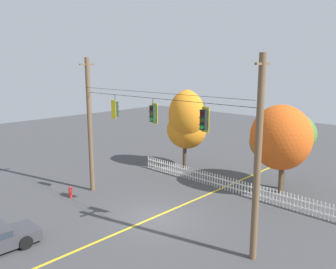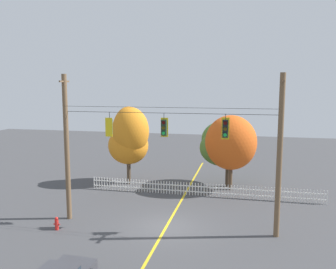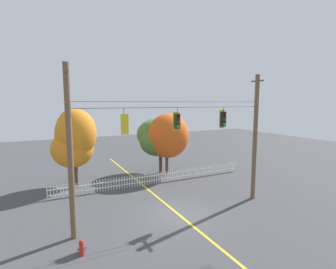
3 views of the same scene
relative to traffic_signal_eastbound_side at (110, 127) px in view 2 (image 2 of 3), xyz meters
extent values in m
plane|color=#424244|center=(3.46, 0.01, -5.93)|extent=(80.00, 80.00, 0.00)
cube|color=gold|center=(3.46, 0.01, -5.93)|extent=(0.16, 36.00, 0.01)
cylinder|color=brown|center=(-2.85, 0.01, -1.40)|extent=(0.31, 0.31, 9.06)
cylinder|color=brown|center=(9.76, 0.01, -1.40)|extent=(0.31, 0.31, 9.06)
cube|color=brown|center=(-2.85, 0.01, 2.68)|extent=(0.10, 1.10, 0.10)
cube|color=brown|center=(9.76, 0.01, 2.68)|extent=(0.10, 1.10, 0.10)
cylinder|color=black|center=(3.46, 0.01, 0.88)|extent=(12.41, 0.02, 0.02)
cylinder|color=black|center=(3.46, -0.24, 1.22)|extent=(12.41, 0.02, 0.02)
cylinder|color=black|center=(0.00, 0.01, 0.66)|extent=(0.03, 0.03, 0.43)
cube|color=yellow|center=(0.00, -0.12, -0.01)|extent=(0.43, 0.02, 1.12)
cube|color=#1E3323|center=(0.00, 0.01, -0.01)|extent=(0.30, 0.24, 0.91)
cylinder|color=#410706|center=(0.00, 0.14, 0.30)|extent=(0.20, 0.03, 0.20)
cube|color=#1E3323|center=(0.00, 0.19, 0.41)|extent=(0.22, 0.12, 0.06)
cylinder|color=#463B09|center=(0.00, 0.14, -0.01)|extent=(0.20, 0.03, 0.20)
cube|color=#1E3323|center=(0.00, 0.19, 0.11)|extent=(0.22, 0.12, 0.06)
cylinder|color=green|center=(0.00, 0.14, -0.31)|extent=(0.20, 0.03, 0.20)
cube|color=#1E3323|center=(0.00, 0.19, -0.19)|extent=(0.22, 0.12, 0.06)
cylinder|color=black|center=(3.32, 0.01, 0.69)|extent=(0.03, 0.03, 0.39)
cube|color=yellow|center=(3.32, 0.14, 0.04)|extent=(0.43, 0.02, 1.12)
cube|color=#1E3323|center=(3.32, 0.01, 0.04)|extent=(0.30, 0.24, 0.90)
cylinder|color=#410706|center=(3.32, -0.13, 0.34)|extent=(0.20, 0.03, 0.20)
cube|color=#1E3323|center=(3.32, -0.17, 0.46)|extent=(0.22, 0.12, 0.06)
cylinder|color=#463B09|center=(3.32, -0.13, 0.04)|extent=(0.20, 0.03, 0.20)
cube|color=#1E3323|center=(3.32, -0.17, 0.16)|extent=(0.22, 0.12, 0.06)
cylinder|color=green|center=(3.32, -0.13, -0.26)|extent=(0.20, 0.03, 0.20)
cube|color=#1E3323|center=(3.32, -0.17, -0.15)|extent=(0.22, 0.12, 0.06)
cylinder|color=black|center=(6.82, 0.01, 0.72)|extent=(0.03, 0.03, 0.32)
cube|color=yellow|center=(6.82, 0.14, 0.07)|extent=(0.43, 0.02, 1.22)
cube|color=black|center=(6.82, 0.01, 0.07)|extent=(0.30, 0.24, 0.99)
cylinder|color=#410706|center=(6.82, -0.13, 0.40)|extent=(0.20, 0.03, 0.20)
cube|color=black|center=(6.82, -0.17, 0.51)|extent=(0.22, 0.12, 0.06)
cylinder|color=#463B09|center=(6.82, -0.13, 0.07)|extent=(0.20, 0.03, 0.20)
cube|color=black|center=(6.82, -0.17, 0.18)|extent=(0.22, 0.12, 0.06)
cylinder|color=green|center=(6.82, -0.13, -0.26)|extent=(0.20, 0.03, 0.20)
cube|color=black|center=(6.82, -0.17, -0.15)|extent=(0.22, 0.12, 0.06)
cube|color=white|center=(-4.00, 6.39, -5.43)|extent=(0.06, 0.04, 1.00)
cube|color=white|center=(-3.78, 6.39, -5.43)|extent=(0.06, 0.04, 1.00)
cube|color=white|center=(-3.55, 6.39, -5.43)|extent=(0.06, 0.04, 1.00)
cube|color=white|center=(-3.33, 6.39, -5.43)|extent=(0.06, 0.04, 1.00)
cube|color=white|center=(-3.11, 6.39, -5.43)|extent=(0.06, 0.04, 1.00)
cube|color=white|center=(-2.88, 6.39, -5.43)|extent=(0.06, 0.04, 1.00)
cube|color=white|center=(-2.66, 6.39, -5.43)|extent=(0.06, 0.04, 1.00)
cube|color=white|center=(-2.43, 6.39, -5.43)|extent=(0.06, 0.04, 1.00)
cube|color=white|center=(-2.21, 6.39, -5.43)|extent=(0.06, 0.04, 1.00)
cube|color=white|center=(-1.98, 6.39, -5.43)|extent=(0.06, 0.04, 1.00)
cube|color=white|center=(-1.76, 6.39, -5.43)|extent=(0.06, 0.04, 1.00)
cube|color=white|center=(-1.54, 6.39, -5.43)|extent=(0.06, 0.04, 1.00)
cube|color=white|center=(-1.31, 6.39, -5.43)|extent=(0.06, 0.04, 1.00)
cube|color=white|center=(-1.09, 6.39, -5.43)|extent=(0.06, 0.04, 1.00)
cube|color=white|center=(-0.86, 6.39, -5.43)|extent=(0.06, 0.04, 1.00)
cube|color=white|center=(-0.64, 6.39, -5.43)|extent=(0.06, 0.04, 1.00)
cube|color=white|center=(-0.41, 6.39, -5.43)|extent=(0.06, 0.04, 1.00)
cube|color=white|center=(-0.19, 6.39, -5.43)|extent=(0.06, 0.04, 1.00)
cube|color=white|center=(0.03, 6.39, -5.43)|extent=(0.06, 0.04, 1.00)
cube|color=white|center=(0.26, 6.39, -5.43)|extent=(0.06, 0.04, 1.00)
cube|color=white|center=(0.48, 6.39, -5.43)|extent=(0.06, 0.04, 1.00)
cube|color=white|center=(0.71, 6.39, -5.43)|extent=(0.06, 0.04, 1.00)
cube|color=white|center=(0.93, 6.39, -5.43)|extent=(0.06, 0.04, 1.00)
cube|color=white|center=(1.15, 6.39, -5.43)|extent=(0.06, 0.04, 1.00)
cube|color=white|center=(1.38, 6.39, -5.43)|extent=(0.06, 0.04, 1.00)
cube|color=white|center=(1.60, 6.39, -5.43)|extent=(0.06, 0.04, 1.00)
cube|color=white|center=(1.83, 6.39, -5.43)|extent=(0.06, 0.04, 1.00)
cube|color=white|center=(2.05, 6.39, -5.43)|extent=(0.06, 0.04, 1.00)
cube|color=white|center=(2.28, 6.39, -5.43)|extent=(0.06, 0.04, 1.00)
cube|color=white|center=(2.50, 6.39, -5.43)|extent=(0.06, 0.04, 1.00)
cube|color=white|center=(2.72, 6.39, -5.43)|extent=(0.06, 0.04, 1.00)
cube|color=white|center=(2.95, 6.39, -5.43)|extent=(0.06, 0.04, 1.00)
cube|color=white|center=(3.17, 6.39, -5.43)|extent=(0.06, 0.04, 1.00)
cube|color=white|center=(3.40, 6.39, -5.43)|extent=(0.06, 0.04, 1.00)
cube|color=white|center=(3.62, 6.39, -5.43)|extent=(0.06, 0.04, 1.00)
cube|color=white|center=(3.84, 6.39, -5.43)|extent=(0.06, 0.04, 1.00)
cube|color=white|center=(4.07, 6.39, -5.43)|extent=(0.06, 0.04, 1.00)
cube|color=white|center=(4.29, 6.39, -5.43)|extent=(0.06, 0.04, 1.00)
cube|color=white|center=(4.52, 6.39, -5.43)|extent=(0.06, 0.04, 1.00)
cube|color=white|center=(4.74, 6.39, -5.43)|extent=(0.06, 0.04, 1.00)
cube|color=white|center=(4.97, 6.39, -5.43)|extent=(0.06, 0.04, 1.00)
cube|color=white|center=(5.19, 6.39, -5.43)|extent=(0.06, 0.04, 1.00)
cube|color=white|center=(5.41, 6.39, -5.43)|extent=(0.06, 0.04, 1.00)
cube|color=white|center=(5.64, 6.39, -5.43)|extent=(0.06, 0.04, 1.00)
cube|color=white|center=(5.86, 6.39, -5.43)|extent=(0.06, 0.04, 1.00)
cube|color=white|center=(6.09, 6.39, -5.43)|extent=(0.06, 0.04, 1.00)
cube|color=white|center=(6.31, 6.39, -5.43)|extent=(0.06, 0.04, 1.00)
cube|color=white|center=(6.53, 6.39, -5.43)|extent=(0.06, 0.04, 1.00)
cube|color=white|center=(6.76, 6.39, -5.43)|extent=(0.06, 0.04, 1.00)
cube|color=white|center=(6.98, 6.39, -5.43)|extent=(0.06, 0.04, 1.00)
cube|color=white|center=(7.21, 6.39, -5.43)|extent=(0.06, 0.04, 1.00)
cube|color=white|center=(7.43, 6.39, -5.43)|extent=(0.06, 0.04, 1.00)
cube|color=white|center=(7.66, 6.39, -5.43)|extent=(0.06, 0.04, 1.00)
cube|color=white|center=(7.88, 6.39, -5.43)|extent=(0.06, 0.04, 1.00)
cube|color=white|center=(8.10, 6.39, -5.43)|extent=(0.06, 0.04, 1.00)
cube|color=white|center=(8.33, 6.39, -5.43)|extent=(0.06, 0.04, 1.00)
cube|color=white|center=(8.55, 6.39, -5.43)|extent=(0.06, 0.04, 1.00)
cube|color=white|center=(8.78, 6.39, -5.43)|extent=(0.06, 0.04, 1.00)
cube|color=white|center=(9.00, 6.39, -5.43)|extent=(0.06, 0.04, 1.00)
cube|color=white|center=(9.23, 6.39, -5.43)|extent=(0.06, 0.04, 1.00)
cube|color=white|center=(9.45, 6.39, -5.43)|extent=(0.06, 0.04, 1.00)
cube|color=white|center=(9.67, 6.39, -5.43)|extent=(0.06, 0.04, 1.00)
cube|color=white|center=(9.90, 6.39, -5.43)|extent=(0.06, 0.04, 1.00)
cube|color=white|center=(10.12, 6.39, -5.43)|extent=(0.06, 0.04, 1.00)
cube|color=white|center=(10.35, 6.39, -5.43)|extent=(0.06, 0.04, 1.00)
cube|color=white|center=(10.57, 6.39, -5.43)|extent=(0.06, 0.04, 1.00)
cube|color=white|center=(10.79, 6.39, -5.43)|extent=(0.06, 0.04, 1.00)
cube|color=white|center=(11.02, 6.39, -5.43)|extent=(0.06, 0.04, 1.00)
cube|color=white|center=(11.24, 6.39, -5.43)|extent=(0.06, 0.04, 1.00)
cube|color=white|center=(11.47, 6.39, -5.43)|extent=(0.06, 0.04, 1.00)
cube|color=white|center=(11.69, 6.39, -5.43)|extent=(0.06, 0.04, 1.00)
cube|color=white|center=(11.92, 6.39, -5.43)|extent=(0.06, 0.04, 1.00)
cube|color=white|center=(12.14, 6.39, -5.43)|extent=(0.06, 0.04, 1.00)
cube|color=white|center=(12.36, 6.39, -5.43)|extent=(0.06, 0.04, 1.00)
cube|color=white|center=(12.59, 6.39, -5.43)|extent=(0.06, 0.04, 1.00)
cube|color=white|center=(12.81, 6.39, -5.43)|extent=(0.06, 0.04, 1.00)
cube|color=white|center=(13.04, 6.39, -5.43)|extent=(0.06, 0.04, 1.00)
cube|color=white|center=(13.26, 6.39, -5.43)|extent=(0.06, 0.04, 1.00)
cube|color=white|center=(13.48, 6.39, -5.43)|extent=(0.06, 0.04, 1.00)
cube|color=white|center=(13.71, 6.39, -5.43)|extent=(0.06, 0.04, 1.00)
cube|color=white|center=(4.85, 6.42, -5.63)|extent=(17.71, 0.03, 0.08)
cube|color=white|center=(4.85, 6.42, -5.21)|extent=(17.71, 0.03, 0.08)
cylinder|color=#473828|center=(-1.73, 8.46, -4.72)|extent=(0.33, 0.33, 2.42)
ellipsoid|color=orange|center=(-1.87, 8.84, -2.67)|extent=(3.45, 3.18, 3.21)
ellipsoid|color=orange|center=(-1.79, 8.78, -1.64)|extent=(2.89, 2.48, 4.63)
ellipsoid|color=orange|center=(-1.50, 8.42, -1.37)|extent=(3.12, 2.83, 4.03)
cylinder|color=#473828|center=(6.54, 9.42, -4.64)|extent=(0.33, 0.33, 2.59)
ellipsoid|color=#4C752D|center=(6.18, 9.05, -2.62)|extent=(3.85, 3.40, 2.96)
ellipsoid|color=#4C752D|center=(6.36, 9.89, -2.03)|extent=(4.12, 3.87, 3.21)
cylinder|color=brown|center=(6.83, 8.58, -4.58)|extent=(0.31, 0.31, 2.71)
ellipsoid|color=#DB5619|center=(6.81, 8.23, -2.02)|extent=(4.03, 3.78, 4.31)
ellipsoid|color=#DB5619|center=(7.11, 8.94, -1.94)|extent=(2.79, 2.48, 3.18)
cube|color=white|center=(0.33, -5.87, -5.38)|extent=(0.20, 0.05, 0.10)
cube|color=white|center=(1.25, -5.90, -5.38)|extent=(0.20, 0.05, 0.10)
cylinder|color=red|center=(-2.71, -1.80, -5.62)|extent=(0.22, 0.22, 0.61)
sphere|color=red|center=(-2.71, -1.80, -5.25)|extent=(0.20, 0.20, 0.20)
cylinder|color=red|center=(-2.86, -1.80, -5.59)|extent=(0.08, 0.08, 0.08)
cylinder|color=red|center=(-2.56, -1.80, -5.59)|extent=(0.08, 0.08, 0.08)
camera|label=1|loc=(16.92, -12.95, 2.62)|focal=37.19mm
camera|label=2|loc=(7.95, -19.92, 2.50)|focal=38.31mm
camera|label=3|loc=(-4.02, -13.51, 1.18)|focal=27.14mm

